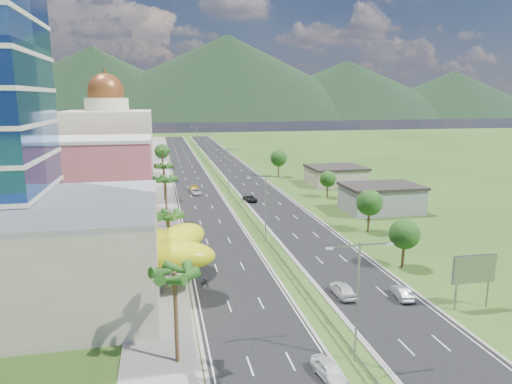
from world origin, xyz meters
TOP-DOWN VIEW (x-y plane):
  - ground at (0.00, 0.00)m, footprint 500.00×500.00m
  - road_left at (-7.50, 90.00)m, footprint 11.00×260.00m
  - road_right at (7.50, 90.00)m, footprint 11.00×260.00m
  - sidewalk_left at (-17.00, 90.00)m, footprint 7.00×260.00m
  - median_guardrail at (0.00, 71.99)m, footprint 0.10×216.06m
  - streetlight_median_a at (0.00, -25.00)m, footprint 6.04×0.25m
  - streetlight_median_b at (0.00, 10.00)m, footprint 6.04×0.25m
  - streetlight_median_c at (0.00, 50.00)m, footprint 6.04×0.25m
  - streetlight_median_d at (0.00, 95.00)m, footprint 6.04×0.25m
  - streetlight_median_e at (0.00, 140.00)m, footprint 6.04×0.25m
  - mall_podium at (-32.00, -6.00)m, footprint 30.00×24.00m
  - lime_canopy at (-20.00, -4.00)m, footprint 18.00×15.00m
  - pink_shophouse at (-28.00, 32.00)m, footprint 20.00×15.00m
  - domed_building at (-28.00, 55.00)m, footprint 20.00×20.00m
  - midrise_grey at (-27.00, 80.00)m, footprint 16.00×15.00m
  - midrise_beige at (-27.00, 102.00)m, footprint 16.00×15.00m
  - midrise_white at (-27.00, 125.00)m, footprint 16.00×15.00m
  - billboard at (17.00, -18.00)m, footprint 5.20×0.35m
  - shed_near at (28.00, 25.00)m, footprint 15.00×10.00m
  - shed_far at (30.00, 55.00)m, footprint 14.00×12.00m
  - palm_tree_a at (-15.50, -22.00)m, footprint 3.60×3.60m
  - palm_tree_b at (-15.50, 2.00)m, footprint 3.60×3.60m
  - palm_tree_c at (-15.50, 22.00)m, footprint 3.60×3.60m
  - palm_tree_d at (-15.50, 45.00)m, footprint 3.60×3.60m
  - palm_tree_e at (-15.50, 70.00)m, footprint 3.60×3.60m
  - leafy_tree_lfar at (-15.50, 95.00)m, footprint 4.90×4.90m
  - leafy_tree_ra at (16.00, -5.00)m, footprint 4.20×4.20m
  - leafy_tree_rb at (19.00, 12.00)m, footprint 4.55×4.55m
  - leafy_tree_rc at (22.00, 40.00)m, footprint 3.85×3.85m
  - leafy_tree_rd at (18.00, 70.00)m, footprint 4.90×4.90m
  - mountain_ridge at (60.00, 450.00)m, footprint 860.00×140.00m
  - car_white_near_left at (-3.20, -27.11)m, footprint 2.37×4.54m
  - car_dark_left at (-11.71, 18.39)m, footprint 2.31×4.94m
  - car_silver_mid_left at (-7.99, 49.48)m, footprint 2.62×4.90m
  - car_yellow_far_left at (-8.13, 52.08)m, footprint 2.31×5.28m
  - car_white_near_right at (4.19, -12.08)m, footprint 2.03×4.83m
  - car_silver_right at (10.76, -14.09)m, footprint 2.04×4.33m
  - car_dark_far_right at (3.20, 39.67)m, footprint 2.90×5.14m
  - motorcycle at (-11.26, -5.62)m, footprint 0.91×2.17m

SIDE VIEW (x-z plane):
  - ground at x=0.00m, z-range 0.00..0.00m
  - mountain_ridge at x=60.00m, z-range -45.00..45.00m
  - road_left at x=-7.50m, z-range 0.00..0.04m
  - road_right at x=7.50m, z-range 0.00..0.04m
  - sidewalk_left at x=-17.00m, z-range 0.00..0.12m
  - median_guardrail at x=0.00m, z-range 0.24..1.00m
  - car_silver_mid_left at x=-7.99m, z-range 0.04..1.35m
  - motorcycle at x=-11.26m, z-range 0.04..1.38m
  - car_dark_far_right at x=3.20m, z-range 0.04..1.39m
  - car_silver_right at x=10.76m, z-range 0.04..1.41m
  - car_white_near_left at x=-3.20m, z-range 0.04..1.51m
  - car_yellow_far_left at x=-8.13m, z-range 0.04..1.55m
  - car_dark_left at x=-11.71m, z-range 0.04..1.61m
  - car_white_near_right at x=4.19m, z-range 0.04..1.67m
  - shed_far at x=30.00m, z-range 0.00..4.40m
  - shed_near at x=28.00m, z-range 0.00..5.00m
  - leafy_tree_rc at x=22.00m, z-range 1.21..7.54m
  - billboard at x=17.00m, z-range 1.32..7.52m
  - leafy_tree_ra at x=16.00m, z-range 1.33..8.23m
  - lime_canopy at x=-20.00m, z-range 1.29..8.69m
  - leafy_tree_rb at x=19.00m, z-range 1.44..8.92m
  - mall_podium at x=-32.00m, z-range 0.00..11.00m
  - leafy_tree_lfar at x=-15.50m, z-range 1.55..9.60m
  - leafy_tree_rd at x=18.00m, z-range 1.55..9.60m
  - midrise_beige at x=-27.00m, z-range 0.00..13.00m
  - streetlight_median_a at x=0.00m, z-range 1.25..12.25m
  - streetlight_median_b at x=0.00m, z-range 1.25..12.25m
  - streetlight_median_c at x=0.00m, z-range 1.25..12.25m
  - streetlight_median_d at x=0.00m, z-range 1.25..12.25m
  - streetlight_median_e at x=0.00m, z-range 1.25..12.25m
  - palm_tree_b at x=-15.50m, z-range 3.01..11.11m
  - pink_shophouse at x=-28.00m, z-range 0.00..15.00m
  - palm_tree_d at x=-15.50m, z-range 3.24..11.84m
  - midrise_grey at x=-27.00m, z-range 0.00..16.00m
  - palm_tree_a at x=-15.50m, z-range 3.47..12.57m
  - palm_tree_e at x=-15.50m, z-range 3.61..13.01m
  - palm_tree_c at x=-15.50m, z-range 3.70..13.30m
  - midrise_white at x=-27.00m, z-range 0.00..18.00m
  - domed_building at x=-28.00m, z-range -3.00..25.70m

